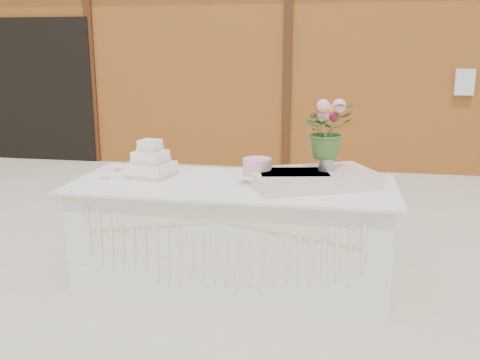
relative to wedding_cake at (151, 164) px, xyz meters
name	(u,v)px	position (x,y,z in m)	size (l,w,h in m)	color
ground	(233,279)	(0.67, -0.09, -0.87)	(80.00, 80.00, 0.00)	beige
barn	(298,52)	(0.66, 5.90, 0.81)	(12.60, 4.60, 3.30)	brown
cake_table	(233,232)	(0.67, -0.10, -0.48)	(2.40, 1.00, 0.77)	white
wedding_cake	(151,164)	(0.00, 0.00, 0.00)	(0.38, 0.38, 0.29)	white
pink_cake_stand	(257,170)	(0.85, -0.09, 0.01)	(0.27, 0.27, 0.19)	white
satin_runner	(312,179)	(1.26, -0.07, -0.04)	(0.88, 0.51, 0.11)	beige
flower_vase	(326,161)	(1.35, -0.04, 0.09)	(0.11, 0.11, 0.15)	#AAA9AE
bouquet	(327,123)	(1.35, -0.04, 0.36)	(0.36, 0.31, 0.40)	#3A6327
loose_flowers	(108,173)	(-0.36, 0.01, -0.09)	(0.15, 0.37, 0.02)	pink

